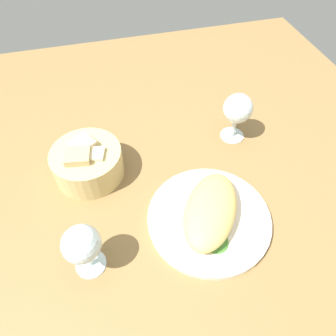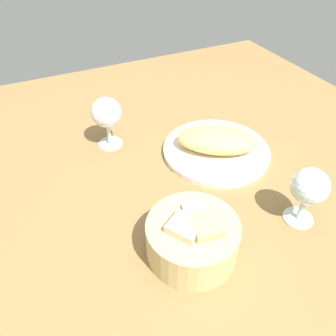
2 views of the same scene
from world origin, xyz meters
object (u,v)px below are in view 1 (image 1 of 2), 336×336
at_px(plate, 209,218).
at_px(bread_basket, 87,162).
at_px(wine_glass_near, 238,110).
at_px(wine_glass_far, 82,245).

xyz_separation_m(plate, bread_basket, (0.20, 0.24, 0.03)).
height_order(wine_glass_near, wine_glass_far, wine_glass_near).
relative_size(wine_glass_near, wine_glass_far, 1.05).
distance_m(bread_basket, wine_glass_far, 0.24).
relative_size(bread_basket, wine_glass_far, 1.30).
height_order(plate, wine_glass_far, wine_glass_far).
bearing_deg(wine_glass_near, bread_basket, 94.72).
bearing_deg(wine_glass_near, plate, 146.92).
xyz_separation_m(bread_basket, wine_glass_far, (-0.23, 0.02, 0.04)).
bearing_deg(wine_glass_far, bread_basket, -5.52).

